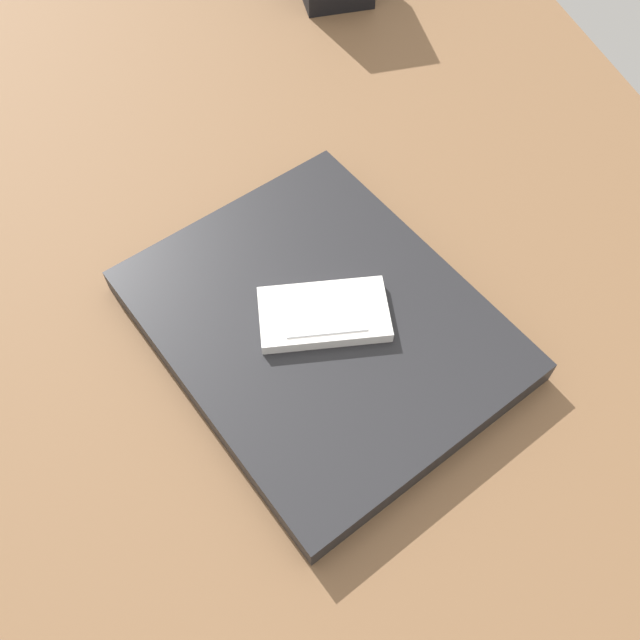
# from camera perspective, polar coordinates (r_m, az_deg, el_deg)

# --- Properties ---
(desk_surface) EXTENTS (1.20, 0.80, 0.03)m
(desk_surface) POSITION_cam_1_polar(r_m,az_deg,el_deg) (0.65, 0.12, 4.97)
(desk_surface) COLOR brown
(desk_surface) RESTS_ON ground
(laptop_closed) EXTENTS (0.36, 0.33, 0.03)m
(laptop_closed) POSITION_cam_1_polar(r_m,az_deg,el_deg) (0.58, 0.00, -0.39)
(laptop_closed) COLOR black
(laptop_closed) RESTS_ON desk_surface
(cell_phone_on_laptop) EXTENTS (0.08, 0.12, 0.01)m
(cell_phone_on_laptop) POSITION_cam_1_polar(r_m,az_deg,el_deg) (0.56, 0.32, 0.51)
(cell_phone_on_laptop) COLOR silver
(cell_phone_on_laptop) RESTS_ON laptop_closed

